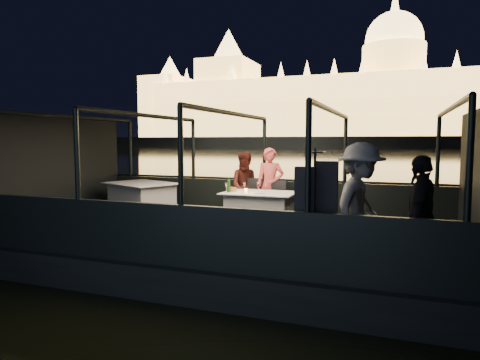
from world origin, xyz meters
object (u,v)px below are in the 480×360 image
(chair_port_left, at_px, (251,203))
(passenger_dark, at_px, (421,214))
(coat_stand, at_px, (314,209))
(person_woman_coral, at_px, (270,189))
(dining_table_aft, at_px, (142,203))
(chair_port_right, at_px, (274,205))
(person_man_maroon, at_px, (246,188))
(wine_bottle, at_px, (229,185))
(passenger_stripe, at_px, (360,210))
(dining_table_central, at_px, (260,211))

(chair_port_left, xyz_separation_m, passenger_dark, (3.28, -2.73, 0.40))
(coat_stand, xyz_separation_m, person_woman_coral, (-1.59, 3.37, -0.15))
(dining_table_aft, distance_m, chair_port_right, 3.08)
(person_woman_coral, bearing_deg, passenger_dark, -60.62)
(chair_port_left, distance_m, person_man_maroon, 0.41)
(person_man_maroon, bearing_deg, wine_bottle, -111.69)
(coat_stand, relative_size, passenger_stripe, 0.95)
(dining_table_central, distance_m, chair_port_right, 0.49)
(dining_table_aft, xyz_separation_m, passenger_dark, (5.81, -2.36, 0.47))
(chair_port_left, bearing_deg, chair_port_right, 8.63)
(dining_table_aft, distance_m, coat_stand, 5.31)
(dining_table_aft, height_order, coat_stand, coat_stand)
(person_woman_coral, bearing_deg, dining_table_aft, 175.96)
(dining_table_aft, relative_size, passenger_dark, 0.99)
(chair_port_right, relative_size, wine_bottle, 3.22)
(dining_table_central, bearing_deg, person_man_maroon, 126.78)
(dining_table_central, bearing_deg, chair_port_left, 125.81)
(passenger_stripe, bearing_deg, person_man_maroon, 56.78)
(coat_stand, distance_m, passenger_dark, 1.38)
(dining_table_central, distance_m, wine_bottle, 0.82)
(dining_table_central, bearing_deg, passenger_stripe, -45.71)
(chair_port_right, relative_size, person_woman_coral, 0.57)
(dining_table_central, relative_size, person_man_maroon, 0.93)
(dining_table_aft, bearing_deg, chair_port_left, 8.20)
(person_man_maroon, bearing_deg, coat_stand, -75.43)
(passenger_dark, relative_size, wine_bottle, 5.51)
(dining_table_central, bearing_deg, wine_bottle, -161.96)
(person_man_maroon, xyz_separation_m, wine_bottle, (-0.06, -0.92, 0.17))
(chair_port_left, bearing_deg, person_man_maroon, 143.62)
(chair_port_left, distance_m, coat_stand, 3.74)
(chair_port_right, height_order, wine_bottle, wine_bottle)
(passenger_dark, bearing_deg, passenger_stripe, -80.42)
(coat_stand, distance_m, person_woman_coral, 3.73)
(chair_port_right, relative_size, passenger_stripe, 0.53)
(passenger_dark, bearing_deg, chair_port_right, -123.21)
(chair_port_left, height_order, wine_bottle, wine_bottle)
(dining_table_aft, bearing_deg, coat_stand, -31.85)
(chair_port_left, height_order, person_man_maroon, person_man_maroon)
(passenger_stripe, bearing_deg, dining_table_aft, 79.24)
(chair_port_left, relative_size, coat_stand, 0.57)
(dining_table_central, relative_size, chair_port_left, 1.50)
(person_man_maroon, xyz_separation_m, passenger_stripe, (2.68, -2.92, 0.10))
(chair_port_right, bearing_deg, coat_stand, -62.46)
(dining_table_central, height_order, coat_stand, coat_stand)
(chair_port_right, bearing_deg, passenger_stripe, -50.51)
(person_man_maroon, xyz_separation_m, passenger_dark, (3.45, -2.94, 0.10))
(dining_table_central, height_order, wine_bottle, wine_bottle)
(passenger_stripe, bearing_deg, person_woman_coral, 50.39)
(person_woman_coral, bearing_deg, coat_stand, -80.02)
(coat_stand, relative_size, passenger_dark, 1.05)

